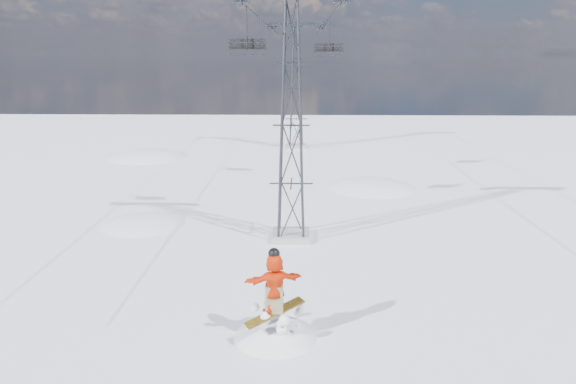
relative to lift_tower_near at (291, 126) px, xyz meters
The scene contains 8 objects.
ground 9.72m from the lift_tower_near, 95.71° to the right, with size 120.00×120.00×0.00m, color white.
snow_terrain 20.81m from the lift_tower_near, 112.81° to the left, with size 39.00×37.00×22.00m.
lift_tower_near is the anchor object (origin of this frame).
lift_tower_far 25.00m from the lift_tower_near, 90.00° to the left, with size 5.20×1.80×11.43m.
haul_cables 12.70m from the lift_tower_near, 90.00° to the left, with size 4.46×51.00×0.06m.
snowboarder_jump 11.42m from the lift_tower_near, 92.07° to the right, with size 4.40×4.40×7.04m.
lift_chair_near 4.84m from the lift_tower_near, 132.62° to the left, with size 1.81×0.52×2.25m.
lift_chair_mid 11.59m from the lift_tower_near, 78.51° to the left, with size 1.88×0.54×2.33m.
Camera 1 is at (1.24, -15.45, 8.66)m, focal length 32.00 mm.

